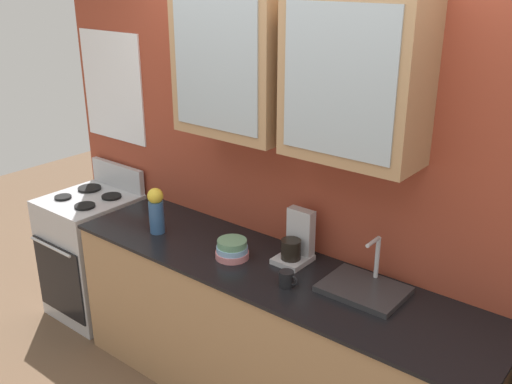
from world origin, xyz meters
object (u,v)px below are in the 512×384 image
object	(u,v)px
vase	(156,210)
coffee_maker	(296,242)
bowl_stack	(232,249)
sink_faucet	(364,288)
stove_range	(94,254)
cup_near_sink	(287,279)

from	to	relation	value
vase	coffee_maker	world-z (taller)	coffee_maker
vase	bowl_stack	bearing A→B (deg)	3.52
bowl_stack	coffee_maker	bearing A→B (deg)	34.32
sink_faucet	coffee_maker	bearing A→B (deg)	172.38
stove_range	bowl_stack	bearing A→B (deg)	-1.40
coffee_maker	stove_range	bearing A→B (deg)	-174.30
stove_range	cup_near_sink	bearing A→B (deg)	-2.98
vase	stove_range	bearing A→B (deg)	175.09
sink_faucet	coffee_maker	xyz separation A→B (m)	(-0.46, 0.06, 0.09)
cup_near_sink	bowl_stack	bearing A→B (deg)	171.88
stove_range	sink_faucet	xyz separation A→B (m)	(2.13, 0.11, 0.46)
bowl_stack	vase	bearing A→B (deg)	-176.48
stove_range	bowl_stack	xyz separation A→B (m)	(1.38, -0.03, 0.49)
bowl_stack	vase	distance (m)	0.58
vase	sink_faucet	bearing A→B (deg)	7.49
stove_range	sink_faucet	world-z (taller)	sink_faucet
vase	cup_near_sink	bearing A→B (deg)	-1.40
cup_near_sink	stove_range	bearing A→B (deg)	177.02
coffee_maker	vase	bearing A→B (deg)	-164.80
stove_range	coffee_maker	xyz separation A→B (m)	(1.67, 0.17, 0.55)
stove_range	bowl_stack	size ratio (longest dim) A/B	5.75
bowl_stack	stove_range	bearing A→B (deg)	178.60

